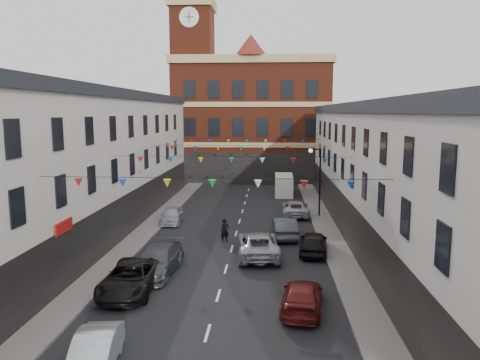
% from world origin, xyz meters
% --- Properties ---
extents(ground, '(160.00, 160.00, 0.00)m').
position_xyz_m(ground, '(0.00, 0.00, 0.00)').
color(ground, black).
rests_on(ground, ground).
extents(pavement_left, '(1.80, 64.00, 0.15)m').
position_xyz_m(pavement_left, '(-6.90, 2.00, 0.07)').
color(pavement_left, '#605E5B').
rests_on(pavement_left, ground).
extents(pavement_right, '(1.80, 64.00, 0.15)m').
position_xyz_m(pavement_right, '(6.90, 2.00, 0.07)').
color(pavement_right, '#605E5B').
rests_on(pavement_right, ground).
extents(terrace_left, '(8.40, 56.00, 10.70)m').
position_xyz_m(terrace_left, '(-11.78, 1.00, 5.35)').
color(terrace_left, beige).
rests_on(terrace_left, ground).
extents(terrace_right, '(8.40, 56.00, 9.70)m').
position_xyz_m(terrace_right, '(11.78, 1.00, 4.85)').
color(terrace_right, beige).
rests_on(terrace_right, ground).
extents(civic_building, '(20.60, 13.30, 18.50)m').
position_xyz_m(civic_building, '(0.00, 37.95, 8.14)').
color(civic_building, maroon).
rests_on(civic_building, ground).
extents(clock_tower, '(5.60, 5.60, 30.00)m').
position_xyz_m(clock_tower, '(-7.50, 35.00, 14.93)').
color(clock_tower, maroon).
rests_on(clock_tower, ground).
extents(distant_hill, '(40.00, 14.00, 10.00)m').
position_xyz_m(distant_hill, '(-4.00, 62.00, 5.00)').
color(distant_hill, '#2B4C23').
rests_on(distant_hill, ground).
extents(street_lamp, '(1.10, 0.36, 6.00)m').
position_xyz_m(street_lamp, '(6.55, 14.00, 3.90)').
color(street_lamp, black).
rests_on(street_lamp, ground).
extents(car_left_b, '(1.84, 4.14, 1.32)m').
position_xyz_m(car_left_b, '(-3.60, -11.07, 0.66)').
color(car_left_b, '#B4B8BC').
rests_on(car_left_b, ground).
extents(car_left_c, '(2.58, 5.38, 1.48)m').
position_xyz_m(car_left_c, '(-4.49, -3.79, 0.74)').
color(car_left_c, black).
rests_on(car_left_c, ground).
extents(car_left_d, '(2.53, 5.49, 1.56)m').
position_xyz_m(car_left_d, '(-3.79, -1.01, 0.78)').
color(car_left_d, '#414349').
rests_on(car_left_d, ground).
extents(car_left_e, '(1.83, 4.02, 1.34)m').
position_xyz_m(car_left_e, '(-5.50, 11.00, 0.67)').
color(car_left_e, '#9DA2A6').
rests_on(car_left_e, ground).
extents(car_right_c, '(2.35, 4.68, 1.31)m').
position_xyz_m(car_right_c, '(4.06, -5.44, 0.65)').
color(car_right_c, '#5E1412').
rests_on(car_right_c, ground).
extents(car_right_d, '(2.16, 4.45, 1.46)m').
position_xyz_m(car_right_d, '(5.35, 3.37, 0.73)').
color(car_right_d, black).
rests_on(car_right_d, ground).
extents(car_right_e, '(1.86, 4.64, 1.50)m').
position_xyz_m(car_right_e, '(3.60, 7.17, 0.75)').
color(car_right_e, '#434649').
rests_on(car_right_e, ground).
extents(car_right_f, '(2.31, 4.92, 1.36)m').
position_xyz_m(car_right_f, '(4.76, 14.42, 0.68)').
color(car_right_f, '#ADAFB2').
rests_on(car_right_f, ground).
extents(moving_car, '(3.04, 5.80, 1.56)m').
position_xyz_m(moving_car, '(1.80, 2.58, 0.78)').
color(moving_car, '#A4A4AA').
rests_on(moving_car, ground).
extents(white_van, '(1.96, 4.98, 2.19)m').
position_xyz_m(white_van, '(4.03, 24.90, 1.10)').
color(white_van, white).
rests_on(white_van, ground).
extents(pedestrian, '(0.73, 0.62, 1.69)m').
position_xyz_m(pedestrian, '(-0.60, 5.60, 0.85)').
color(pedestrian, black).
rests_on(pedestrian, ground).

